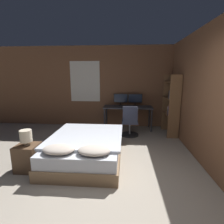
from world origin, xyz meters
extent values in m
plane|color=#9E9384|center=(0.00, 0.00, 0.00)|extent=(20.00, 20.00, 0.00)
cube|color=brown|center=(0.00, 3.94, 1.35)|extent=(12.00, 0.06, 2.70)
cube|color=silver|center=(-1.16, 3.90, 1.53)|extent=(1.01, 0.01, 1.35)
cube|color=black|center=(-1.16, 3.90, 1.53)|extent=(0.93, 0.01, 1.27)
cube|color=brown|center=(1.76, 1.50, 1.35)|extent=(0.06, 12.00, 2.70)
cube|color=#846647|center=(-0.59, 1.36, 0.11)|extent=(1.44, 1.94, 0.22)
cube|color=silver|center=(-0.59, 1.36, 0.33)|extent=(1.38, 1.88, 0.23)
cube|color=silver|center=(-0.59, 1.48, 0.47)|extent=(1.48, 1.63, 0.05)
ellipsoid|color=beige|center=(-0.89, 0.65, 0.51)|extent=(0.55, 0.38, 0.13)
ellipsoid|color=beige|center=(-0.29, 0.65, 0.51)|extent=(0.55, 0.38, 0.13)
cube|color=brown|center=(-1.57, 0.84, 0.25)|extent=(0.40, 0.39, 0.49)
cylinder|color=gray|center=(-1.57, 0.84, 0.50)|extent=(0.11, 0.11, 0.02)
cylinder|color=gray|center=(-1.57, 0.84, 0.53)|extent=(0.02, 0.02, 0.05)
cylinder|color=beige|center=(-1.57, 0.84, 0.66)|extent=(0.21, 0.21, 0.22)
cube|color=#38383D|center=(0.30, 3.55, 0.73)|extent=(1.56, 0.64, 0.03)
cylinder|color=#2D2D33|center=(-0.43, 3.28, 0.36)|extent=(0.05, 0.05, 0.72)
cylinder|color=#2D2D33|center=(1.04, 3.28, 0.36)|extent=(0.05, 0.05, 0.72)
cylinder|color=#2D2D33|center=(-0.43, 3.82, 0.36)|extent=(0.05, 0.05, 0.72)
cylinder|color=#2D2D33|center=(1.04, 3.82, 0.36)|extent=(0.05, 0.05, 0.72)
cylinder|color=black|center=(0.06, 3.77, 0.76)|extent=(0.16, 0.16, 0.01)
cylinder|color=black|center=(0.06, 3.77, 0.81)|extent=(0.03, 0.03, 0.09)
cube|color=black|center=(0.06, 3.77, 0.99)|extent=(0.46, 0.03, 0.29)
cube|color=#192338|center=(0.06, 3.75, 0.99)|extent=(0.43, 0.00, 0.26)
cylinder|color=black|center=(0.55, 3.77, 0.76)|extent=(0.16, 0.16, 0.01)
cylinder|color=black|center=(0.55, 3.77, 0.81)|extent=(0.03, 0.03, 0.09)
cube|color=black|center=(0.55, 3.77, 0.99)|extent=(0.46, 0.03, 0.29)
cube|color=#192338|center=(0.55, 3.75, 0.99)|extent=(0.43, 0.00, 0.26)
cube|color=black|center=(0.30, 3.33, 0.76)|extent=(0.40, 0.13, 0.02)
ellipsoid|color=black|center=(0.59, 3.33, 0.77)|extent=(0.07, 0.05, 0.04)
cylinder|color=black|center=(0.36, 2.92, 0.02)|extent=(0.52, 0.52, 0.04)
cylinder|color=gray|center=(0.36, 2.92, 0.21)|extent=(0.05, 0.05, 0.35)
cube|color=#33384C|center=(0.36, 2.92, 0.42)|extent=(0.46, 0.46, 0.07)
cube|color=#33384C|center=(0.36, 2.71, 0.68)|extent=(0.41, 0.05, 0.44)
cube|color=brown|center=(1.56, 2.75, 0.88)|extent=(0.31, 0.02, 1.76)
cube|color=brown|center=(1.56, 3.58, 0.88)|extent=(0.31, 0.02, 1.76)
cube|color=brown|center=(1.56, 3.16, 0.62)|extent=(0.31, 0.80, 0.02)
cube|color=brown|center=(1.56, 3.16, 1.09)|extent=(0.31, 0.80, 0.02)
cube|color=brown|center=(1.56, 3.16, 1.55)|extent=(0.31, 0.80, 0.02)
cube|color=#337042|center=(1.56, 2.79, 0.74)|extent=(0.26, 0.04, 0.22)
cube|color=#7A387F|center=(1.56, 2.84, 0.72)|extent=(0.26, 0.03, 0.19)
cube|color=teal|center=(1.56, 2.87, 0.73)|extent=(0.26, 0.03, 0.21)
cube|color=#7A387F|center=(1.56, 2.91, 0.76)|extent=(0.26, 0.02, 0.26)
cube|color=#28282D|center=(1.56, 2.95, 0.71)|extent=(0.26, 0.04, 0.17)
cube|color=#BCB29E|center=(1.56, 3.01, 0.75)|extent=(0.26, 0.03, 0.24)
cube|color=gold|center=(1.56, 2.79, 1.20)|extent=(0.26, 0.04, 0.19)
cube|color=#337042|center=(1.56, 2.84, 1.21)|extent=(0.26, 0.03, 0.22)
cube|color=orange|center=(1.56, 2.88, 1.22)|extent=(0.26, 0.03, 0.23)
cube|color=teal|center=(1.56, 2.91, 1.22)|extent=(0.26, 0.02, 0.24)
cube|color=#2D4784|center=(1.56, 2.94, 1.21)|extent=(0.26, 0.03, 0.21)
camera|label=1|loc=(0.22, -2.03, 1.74)|focal=28.00mm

